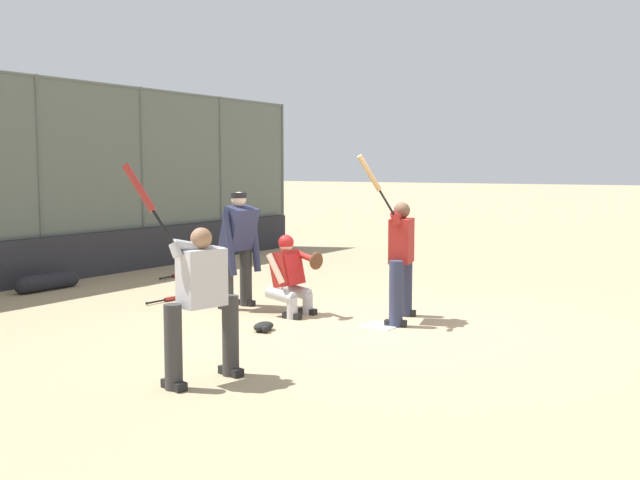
{
  "coord_description": "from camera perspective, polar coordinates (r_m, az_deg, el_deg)",
  "views": [
    {
      "loc": [
        8.37,
        4.41,
        2.04
      ],
      "look_at": [
        -0.14,
        -1.0,
        1.05
      ],
      "focal_mm": 42.0,
      "sensor_mm": 36.0,
      "label": 1
    }
  ],
  "objects": [
    {
      "name": "ground_plane",
      "position": [
        9.68,
        4.6,
        -6.58
      ],
      "size": [
        160.0,
        160.0,
        0.0
      ],
      "primitive_type": "plane",
      "color": "tan"
    },
    {
      "name": "padding_wall",
      "position": [
        13.92,
        -20.14,
        -1.48
      ],
      "size": [
        14.28,
        0.18,
        0.81
      ],
      "primitive_type": "cube",
      "color": "#28282D",
      "rests_on": "ground_plane"
    },
    {
      "name": "batter_at_plate",
      "position": [
        9.89,
        6.17,
        -1.26
      ],
      "size": [
        1.12,
        0.57,
        2.19
      ],
      "rotation": [
        0.0,
        0.0,
        0.27
      ],
      "color": "#2D334C",
      "rests_on": "ground_plane"
    },
    {
      "name": "backstop_fence",
      "position": [
        13.9,
        -20.6,
        4.65
      ],
      "size": [
        14.65,
        0.08,
        3.62
      ],
      "color": "#515651",
      "rests_on": "ground_plane"
    },
    {
      "name": "spare_bat_by_padding",
      "position": [
        11.7,
        -11.08,
        -4.37
      ],
      "size": [
        0.87,
        0.11,
        0.07
      ],
      "rotation": [
        0.0,
        0.0,
        3.08
      ],
      "color": "black",
      "rests_on": "ground_plane"
    },
    {
      "name": "umpire_home",
      "position": [
        10.83,
        -6.23,
        -0.45
      ],
      "size": [
        0.68,
        0.44,
        1.68
      ],
      "rotation": [
        0.0,
        0.0,
        -0.08
      ],
      "color": "#333333",
      "rests_on": "ground_plane"
    },
    {
      "name": "equipment_bag_dugout_side",
      "position": [
        13.19,
        -20.05,
        -3.01
      ],
      "size": [
        1.22,
        0.28,
        0.28
      ],
      "color": "black",
      "rests_on": "ground_plane"
    },
    {
      "name": "catcher_behind_plate",
      "position": [
        10.26,
        -2.23,
        -2.6
      ],
      "size": [
        0.58,
        0.68,
        1.11
      ],
      "rotation": [
        0.0,
        0.0,
        -0.0
      ],
      "color": "#B7B7BC",
      "rests_on": "ground_plane"
    },
    {
      "name": "spare_bat_near_backstop",
      "position": [
        14.17,
        -10.7,
        -2.63
      ],
      "size": [
        0.85,
        0.1,
        0.07
      ],
      "rotation": [
        0.0,
        0.0,
        3.2
      ],
      "color": "black",
      "rests_on": "ground_plane"
    },
    {
      "name": "fielding_glove_on_dirt",
      "position": [
        9.39,
        -4.31,
        -6.6
      ],
      "size": [
        0.32,
        0.24,
        0.12
      ],
      "color": "black",
      "rests_on": "ground_plane"
    },
    {
      "name": "home_plate_marker",
      "position": [
        9.68,
        4.6,
        -6.54
      ],
      "size": [
        0.43,
        0.43,
        0.01
      ],
      "primitive_type": "cube",
      "color": "white",
      "rests_on": "ground_plane"
    },
    {
      "name": "batter_on_deck",
      "position": [
        7.14,
        -9.08,
        -4.43
      ],
      "size": [
        0.87,
        0.79,
        2.07
      ],
      "rotation": [
        0.0,
        0.0,
        -0.22
      ],
      "color": "#333333",
      "rests_on": "ground_plane"
    }
  ]
}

